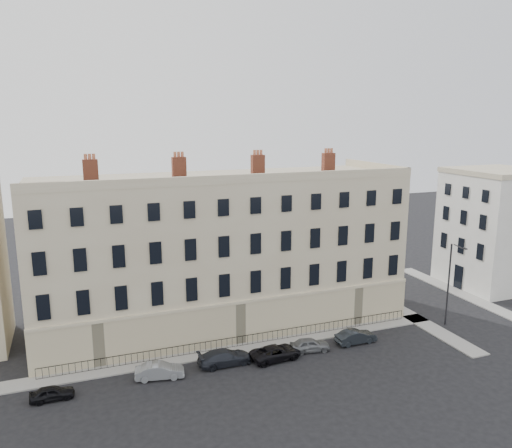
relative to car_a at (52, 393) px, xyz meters
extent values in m
plane|color=black|center=(22.20, -2.00, -0.54)|extent=(160.00, 160.00, 0.00)
cube|color=#BEAD8D|center=(16.20, 10.00, 6.96)|extent=(36.00, 12.00, 15.00)
cube|color=beige|center=(16.20, 3.92, 1.46)|extent=(36.10, 0.18, 4.00)
cube|color=beige|center=(34.28, 10.00, 1.46)|extent=(0.18, 12.10, 4.00)
cube|color=#BEAD8D|center=(16.20, 4.15, 14.86)|extent=(36.00, 0.35, 0.80)
cube|color=#BEAD8D|center=(34.05, 10.00, 14.86)|extent=(0.35, 12.00, 0.80)
cube|color=brown|center=(4.20, 10.00, 15.46)|extent=(1.30, 0.70, 2.00)
cube|color=brown|center=(12.20, 10.00, 15.46)|extent=(1.30, 0.70, 2.00)
cube|color=brown|center=(20.20, 10.00, 15.46)|extent=(1.30, 0.70, 2.00)
cube|color=brown|center=(28.20, 10.00, 15.46)|extent=(1.30, 0.70, 2.00)
cube|color=silver|center=(51.20, 9.00, 6.46)|extent=(10.00, 10.00, 14.00)
cube|color=gray|center=(12.20, 3.00, -0.48)|extent=(48.00, 2.00, 0.12)
cube|color=gray|center=(35.20, 6.00, -0.48)|extent=(2.00, 24.00, 0.12)
cube|color=gray|center=(45.20, 8.00, -0.48)|extent=(2.00, 20.00, 0.12)
cube|color=black|center=(16.20, 3.40, 0.48)|extent=(35.00, 0.04, 0.04)
cube|color=black|center=(16.20, 3.40, -0.42)|extent=(35.00, 0.04, 0.04)
imported|color=black|center=(0.00, 0.00, 0.00)|extent=(3.19, 1.31, 1.08)
imported|color=gray|center=(8.06, 0.33, 0.10)|extent=(4.09, 2.02, 1.29)
imported|color=#21242C|center=(13.65, 0.66, 0.13)|extent=(4.64, 1.92, 1.34)
imported|color=black|center=(18.08, 0.00, 0.08)|extent=(4.65, 2.42, 1.25)
imported|color=slate|center=(21.56, 0.37, 0.08)|extent=(3.80, 1.98, 1.23)
imported|color=black|center=(26.31, 0.33, 0.10)|extent=(3.93, 1.42, 1.29)
cylinder|color=#28282C|center=(37.20, 0.87, 3.69)|extent=(0.17, 0.17, 8.47)
cylinder|color=#28282C|center=(37.37, 0.15, 7.82)|extent=(0.48, 1.57, 0.11)
cube|color=#28282C|center=(37.55, -0.57, 7.77)|extent=(0.31, 0.56, 0.13)
camera|label=1|loc=(2.35, -36.88, 20.01)|focal=35.00mm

